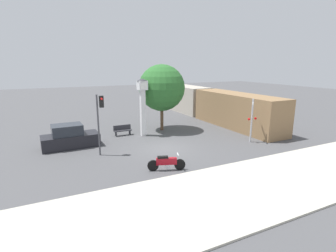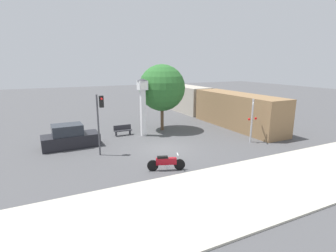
% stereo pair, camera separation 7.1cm
% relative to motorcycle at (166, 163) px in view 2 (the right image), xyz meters
% --- Properties ---
extents(ground_plane, '(120.00, 120.00, 0.00)m').
position_rel_motorcycle_xyz_m(ground_plane, '(1.73, 3.85, -0.49)').
color(ground_plane, '#4C4C4F').
extents(sidewalk_strip, '(36.00, 6.00, 0.10)m').
position_rel_motorcycle_xyz_m(sidewalk_strip, '(1.73, -4.00, -0.44)').
color(sidewalk_strip, '#BCB7A8').
rests_on(sidewalk_strip, ground_plane).
extents(motorcycle, '(2.20, 0.92, 1.02)m').
position_rel_motorcycle_xyz_m(motorcycle, '(0.00, 0.00, 0.00)').
color(motorcycle, black).
rests_on(motorcycle, ground_plane).
extents(clock_tower, '(0.93, 0.93, 5.07)m').
position_rel_motorcycle_xyz_m(clock_tower, '(1.60, 8.09, 2.81)').
color(clock_tower, white).
rests_on(clock_tower, ground_plane).
extents(freight_train, '(2.80, 22.89, 3.40)m').
position_rel_motorcycle_xyz_m(freight_train, '(11.29, 12.84, 1.21)').
color(freight_train, olive).
rests_on(freight_train, ground_plane).
extents(traffic_light, '(0.50, 0.35, 4.29)m').
position_rel_motorcycle_xyz_m(traffic_light, '(-2.88, 4.52, 2.46)').
color(traffic_light, '#47474C').
rests_on(traffic_light, ground_plane).
extents(railroad_crossing_signal, '(0.90, 0.82, 3.57)m').
position_rel_motorcycle_xyz_m(railroad_crossing_signal, '(8.80, 2.28, 1.47)').
color(railroad_crossing_signal, '#B7B7BC').
rests_on(railroad_crossing_signal, ground_plane).
extents(street_tree, '(4.37, 4.37, 6.27)m').
position_rel_motorcycle_xyz_m(street_tree, '(3.95, 9.19, 3.59)').
color(street_tree, brown).
rests_on(street_tree, ground_plane).
extents(bench, '(1.60, 0.44, 0.92)m').
position_rel_motorcycle_xyz_m(bench, '(-0.06, 8.96, 0.00)').
color(bench, '#2D2D33').
rests_on(bench, ground_plane).
extents(parked_car, '(4.25, 1.93, 1.80)m').
position_rel_motorcycle_xyz_m(parked_car, '(-4.70, 7.38, 0.26)').
color(parked_car, black).
rests_on(parked_car, ground_plane).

